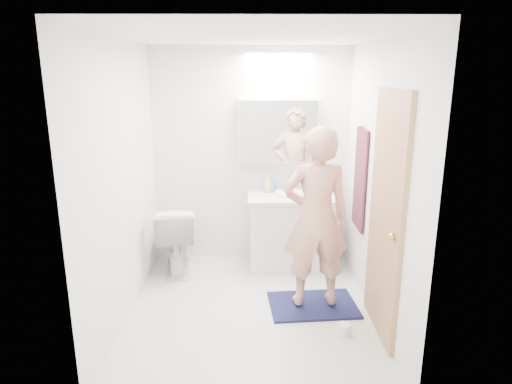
{
  "coord_description": "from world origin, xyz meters",
  "views": [
    {
      "loc": [
        0.02,
        -3.7,
        2.1
      ],
      "look_at": [
        0.05,
        0.25,
        1.05
      ],
      "focal_mm": 31.13,
      "sensor_mm": 36.0,
      "label": 1
    }
  ],
  "objects_px": {
    "toothbrush_cup": "(310,187)",
    "toilet": "(176,238)",
    "medicine_cabinet": "(278,131)",
    "toilet_paper_roll": "(344,329)",
    "person": "(316,218)",
    "soap_bottle_a": "(268,182)",
    "vanity_cabinet": "(291,233)",
    "soap_bottle_b": "(271,184)"
  },
  "relations": [
    {
      "from": "toilet",
      "to": "toothbrush_cup",
      "type": "height_order",
      "value": "toothbrush_cup"
    },
    {
      "from": "medicine_cabinet",
      "to": "toilet",
      "type": "xyz_separation_m",
      "value": [
        -1.12,
        -0.33,
        -1.12
      ]
    },
    {
      "from": "person",
      "to": "soap_bottle_a",
      "type": "distance_m",
      "value": 1.15
    },
    {
      "from": "soap_bottle_b",
      "to": "toilet_paper_roll",
      "type": "distance_m",
      "value": 1.88
    },
    {
      "from": "medicine_cabinet",
      "to": "soap_bottle_a",
      "type": "bearing_deg",
      "value": -152.13
    },
    {
      "from": "person",
      "to": "toilet_paper_roll",
      "type": "bearing_deg",
      "value": 107.64
    },
    {
      "from": "person",
      "to": "soap_bottle_b",
      "type": "xyz_separation_m",
      "value": [
        -0.35,
        1.11,
        0.04
      ]
    },
    {
      "from": "medicine_cabinet",
      "to": "soap_bottle_b",
      "type": "height_order",
      "value": "medicine_cabinet"
    },
    {
      "from": "vanity_cabinet",
      "to": "toothbrush_cup",
      "type": "bearing_deg",
      "value": 35.19
    },
    {
      "from": "vanity_cabinet",
      "to": "person",
      "type": "height_order",
      "value": "person"
    },
    {
      "from": "medicine_cabinet",
      "to": "person",
      "type": "bearing_deg",
      "value": -76.2
    },
    {
      "from": "vanity_cabinet",
      "to": "soap_bottle_b",
      "type": "distance_m",
      "value": 0.58
    },
    {
      "from": "person",
      "to": "soap_bottle_a",
      "type": "height_order",
      "value": "person"
    },
    {
      "from": "medicine_cabinet",
      "to": "toilet_paper_roll",
      "type": "distance_m",
      "value": 2.22
    },
    {
      "from": "medicine_cabinet",
      "to": "toilet_paper_roll",
      "type": "bearing_deg",
      "value": -73.61
    },
    {
      "from": "toilet",
      "to": "soap_bottle_a",
      "type": "relative_size",
      "value": 3.31
    },
    {
      "from": "vanity_cabinet",
      "to": "soap_bottle_a",
      "type": "height_order",
      "value": "soap_bottle_a"
    },
    {
      "from": "soap_bottle_a",
      "to": "soap_bottle_b",
      "type": "relative_size",
      "value": 1.39
    },
    {
      "from": "vanity_cabinet",
      "to": "toilet",
      "type": "relative_size",
      "value": 1.2
    },
    {
      "from": "toothbrush_cup",
      "to": "soap_bottle_b",
      "type": "bearing_deg",
      "value": 177.41
    },
    {
      "from": "soap_bottle_a",
      "to": "soap_bottle_b",
      "type": "distance_m",
      "value": 0.06
    },
    {
      "from": "person",
      "to": "soap_bottle_a",
      "type": "xyz_separation_m",
      "value": [
        -0.39,
        1.08,
        0.07
      ]
    },
    {
      "from": "medicine_cabinet",
      "to": "toothbrush_cup",
      "type": "xyz_separation_m",
      "value": [
        0.37,
        -0.05,
        -0.63
      ]
    },
    {
      "from": "toilet",
      "to": "toothbrush_cup",
      "type": "xyz_separation_m",
      "value": [
        1.49,
        0.28,
        0.49
      ]
    },
    {
      "from": "toilet",
      "to": "person",
      "type": "height_order",
      "value": "person"
    },
    {
      "from": "toilet",
      "to": "toilet_paper_roll",
      "type": "xyz_separation_m",
      "value": [
        1.6,
        -1.29,
        -0.33
      ]
    },
    {
      "from": "medicine_cabinet",
      "to": "soap_bottle_b",
      "type": "relative_size",
      "value": 5.38
    },
    {
      "from": "soap_bottle_a",
      "to": "toilet_paper_roll",
      "type": "bearing_deg",
      "value": -69.27
    },
    {
      "from": "medicine_cabinet",
      "to": "soap_bottle_b",
      "type": "xyz_separation_m",
      "value": [
        -0.07,
        -0.03,
        -0.6
      ]
    },
    {
      "from": "toilet",
      "to": "soap_bottle_a",
      "type": "xyz_separation_m",
      "value": [
        1.01,
        0.27,
        0.56
      ]
    },
    {
      "from": "vanity_cabinet",
      "to": "soap_bottle_a",
      "type": "bearing_deg",
      "value": 149.54
    },
    {
      "from": "soap_bottle_a",
      "to": "soap_bottle_b",
      "type": "height_order",
      "value": "soap_bottle_a"
    },
    {
      "from": "person",
      "to": "toilet_paper_roll",
      "type": "relative_size",
      "value": 14.88
    },
    {
      "from": "soap_bottle_b",
      "to": "toothbrush_cup",
      "type": "relative_size",
      "value": 1.57
    },
    {
      "from": "medicine_cabinet",
      "to": "toilet_paper_roll",
      "type": "xyz_separation_m",
      "value": [
        0.48,
        -1.62,
        -1.45
      ]
    },
    {
      "from": "toothbrush_cup",
      "to": "soap_bottle_a",
      "type": "bearing_deg",
      "value": -178.81
    },
    {
      "from": "soap_bottle_a",
      "to": "toilet_paper_roll",
      "type": "xyz_separation_m",
      "value": [
        0.59,
        -1.56,
        -0.88
      ]
    },
    {
      "from": "medicine_cabinet",
      "to": "toilet_paper_roll",
      "type": "height_order",
      "value": "medicine_cabinet"
    },
    {
      "from": "toothbrush_cup",
      "to": "toilet",
      "type": "bearing_deg",
      "value": -169.54
    },
    {
      "from": "soap_bottle_a",
      "to": "toothbrush_cup",
      "type": "bearing_deg",
      "value": 1.19
    },
    {
      "from": "toothbrush_cup",
      "to": "toilet_paper_roll",
      "type": "bearing_deg",
      "value": -86.1
    },
    {
      "from": "medicine_cabinet",
      "to": "soap_bottle_a",
      "type": "height_order",
      "value": "medicine_cabinet"
    }
  ]
}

